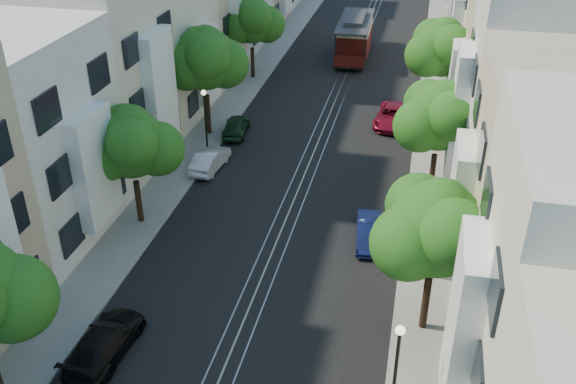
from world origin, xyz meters
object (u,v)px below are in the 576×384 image
Objects in this scene: lamp_east at (397,360)px; cable_car at (355,35)px; tree_e_b at (437,231)px; parked_car_e_far at (392,116)px; tree_w_c at (205,60)px; parked_car_w_mid at (210,160)px; lamp_west at (205,113)px; parked_car_w_near at (105,342)px; tree_e_d at (443,50)px; tree_w_b at (132,145)px; tree_e_c at (440,118)px; parked_car_e_mid at (369,232)px; tree_w_d at (252,21)px; parked_car_w_far at (236,126)px.

lamp_east is 0.48× the size of cable_car.
tree_e_b is 20.81m from parked_car_e_far.
parked_car_w_mid is (1.54, -4.58, -4.47)m from tree_w_c.
parked_car_w_near is (1.64, -17.10, -2.22)m from lamp_west.
tree_e_b is at bearing -90.00° from tree_e_d.
parked_car_w_mid is at bearing 138.40° from tree_e_b.
parked_car_e_far is (11.54, 15.20, -3.78)m from tree_w_b.
cable_car is at bearing 112.22° from parked_car_e_far.
tree_w_b is at bearing -157.38° from tree_e_c.
parked_car_e_far reaches higher than parked_car_e_mid.
parked_car_e_mid is at bearing -85.24° from parked_car_e_far.
tree_w_d is at bearing 112.80° from lamp_east.
tree_e_d is 15.60m from tree_w_c.
tree_e_c is at bearing -90.00° from tree_e_d.
parked_car_w_mid is at bearing -84.36° from tree_w_d.
tree_w_c is at bearing 105.75° from lamp_west.
tree_w_b is 12.14m from parked_car_w_far.
lamp_east reaches higher than parked_car_e_far.
tree_e_b reaches higher than lamp_east.
parked_car_e_far is (4.38, -13.94, -1.33)m from cable_car.
cable_car is at bearing -113.56° from parked_car_w_far.
parked_car_w_mid is at bearing -105.23° from cable_car.
parked_car_e_far is 13.31m from parked_car_w_mid.
lamp_west is (-13.56, -8.98, -2.02)m from tree_e_d.
tree_w_b is at bearing 75.37° from parked_car_w_far.
parked_car_e_mid is at bearing -118.67° from tree_e_c.
cable_car is at bearing 68.47° from tree_w_c.
parked_car_w_near is at bearing -98.32° from cable_car.
parked_car_e_mid is 11.49m from parked_car_w_mid.
parked_car_e_far is at bearing 84.25° from parked_car_e_mid.
cable_car reaches higher than parked_car_e_mid.
tree_e_d is 27.07m from lamp_east.
parked_car_w_far is at bearing -81.06° from tree_w_d.
parked_car_e_mid is (11.54, 0.77, -3.83)m from tree_w_b.
tree_e_c is 15.60m from tree_w_b.
lamp_east is 11.15m from parked_car_e_mid.
parked_car_w_far is (-5.49, -17.72, -1.33)m from cable_car.
lamp_east is (-0.96, -26.98, -2.02)m from tree_e_d.
parked_car_e_mid is at bearing 155.03° from parked_car_w_mid.
lamp_east is at bearing 130.47° from parked_car_w_mid.
parked_car_w_mid is at bearing -140.55° from tree_e_d.
tree_w_b reaches higher than parked_car_w_mid.
parked_car_w_far is at bearing -85.34° from parked_car_w_near.
parked_car_e_far is (-2.86, 20.20, -4.11)m from tree_e_b.
parked_car_e_mid is (11.54, -10.23, -4.50)m from tree_w_c.
cable_car is 2.36× the size of parked_car_w_mid.
tree_e_d is 1.65× the size of lamp_east.
lamp_east is 1.20× the size of parked_car_e_mid.
parked_car_w_near is at bearing -138.36° from parked_car_e_mid.
parked_car_w_mid is (0.70, -1.61, -2.24)m from lamp_west.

